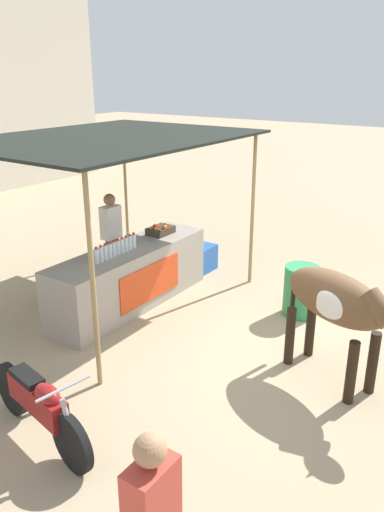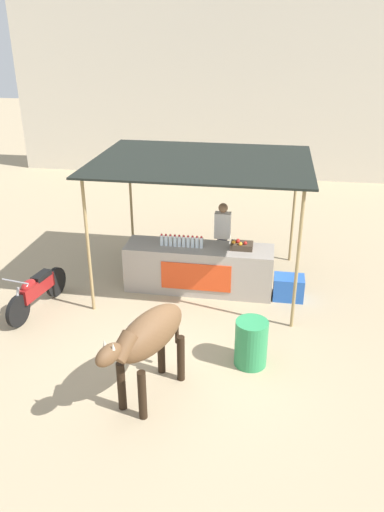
{
  "view_description": "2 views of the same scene",
  "coord_description": "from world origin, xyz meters",
  "px_view_note": "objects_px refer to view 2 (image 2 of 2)",
  "views": [
    {
      "loc": [
        -5.48,
        -2.76,
        3.56
      ],
      "look_at": [
        0.2,
        1.15,
        0.99
      ],
      "focal_mm": 35.0,
      "sensor_mm": 36.0,
      "label": 1
    },
    {
      "loc": [
        1.35,
        -6.89,
        5.0
      ],
      "look_at": [
        -0.02,
        1.48,
        1.08
      ],
      "focal_mm": 35.0,
      "sensor_mm": 36.0,
      "label": 2
    }
  ],
  "objects_px": {
    "water_barrel": "(251,343)",
    "vendor_behind_counter": "(222,239)",
    "cow": "(148,337)",
    "stall_counter": "(199,268)",
    "motorcycle_parked": "(36,290)",
    "cooler_box": "(289,288)",
    "fruit_crate": "(241,245)"
  },
  "relations": [
    {
      "from": "vendor_behind_counter",
      "to": "motorcycle_parked",
      "type": "bearing_deg",
      "value": -147.71
    },
    {
      "from": "stall_counter",
      "to": "motorcycle_parked",
      "type": "height_order",
      "value": "stall_counter"
    },
    {
      "from": "stall_counter",
      "to": "cooler_box",
      "type": "distance_m",
      "value": 1.85
    },
    {
      "from": "water_barrel",
      "to": "cow",
      "type": "relative_size",
      "value": 0.43
    },
    {
      "from": "cow",
      "to": "vendor_behind_counter",
      "type": "bearing_deg",
      "value": 81.66
    },
    {
      "from": "water_barrel",
      "to": "cow",
      "type": "xyz_separation_m",
      "value": [
        -1.42,
        -1.02,
        0.64
      ]
    },
    {
      "from": "motorcycle_parked",
      "to": "cow",
      "type": "bearing_deg",
      "value": -37.12
    },
    {
      "from": "fruit_crate",
      "to": "vendor_behind_counter",
      "type": "distance_m",
      "value": 0.86
    },
    {
      "from": "fruit_crate",
      "to": "water_barrel",
      "type": "relative_size",
      "value": 0.56
    },
    {
      "from": "vendor_behind_counter",
      "to": "cow",
      "type": "bearing_deg",
      "value": -98.34
    },
    {
      "from": "stall_counter",
      "to": "fruit_crate",
      "type": "relative_size",
      "value": 6.82
    },
    {
      "from": "water_barrel",
      "to": "motorcycle_parked",
      "type": "relative_size",
      "value": 0.44
    },
    {
      "from": "vendor_behind_counter",
      "to": "water_barrel",
      "type": "xyz_separation_m",
      "value": [
        0.81,
        -3.13,
        -0.45
      ]
    },
    {
      "from": "vendor_behind_counter",
      "to": "cooler_box",
      "type": "relative_size",
      "value": 2.75
    },
    {
      "from": "cooler_box",
      "to": "motorcycle_parked",
      "type": "height_order",
      "value": "motorcycle_parked"
    },
    {
      "from": "water_barrel",
      "to": "cow",
      "type": "distance_m",
      "value": 1.86
    },
    {
      "from": "cooler_box",
      "to": "vendor_behind_counter",
      "type": "bearing_deg",
      "value": 149.46
    },
    {
      "from": "fruit_crate",
      "to": "vendor_behind_counter",
      "type": "height_order",
      "value": "vendor_behind_counter"
    },
    {
      "from": "vendor_behind_counter",
      "to": "cooler_box",
      "type": "height_order",
      "value": "vendor_behind_counter"
    },
    {
      "from": "vendor_behind_counter",
      "to": "cow",
      "type": "distance_m",
      "value": 4.2
    },
    {
      "from": "fruit_crate",
      "to": "vendor_behind_counter",
      "type": "bearing_deg",
      "value": 122.84
    },
    {
      "from": "cooler_box",
      "to": "water_barrel",
      "type": "distance_m",
      "value": 2.37
    },
    {
      "from": "stall_counter",
      "to": "fruit_crate",
      "type": "bearing_deg",
      "value": 3.34
    },
    {
      "from": "cow",
      "to": "motorcycle_parked",
      "type": "bearing_deg",
      "value": 142.88
    },
    {
      "from": "water_barrel",
      "to": "vendor_behind_counter",
      "type": "bearing_deg",
      "value": 104.54
    },
    {
      "from": "stall_counter",
      "to": "motorcycle_parked",
      "type": "relative_size",
      "value": 1.68
    },
    {
      "from": "cow",
      "to": "cooler_box",
      "type": "bearing_deg",
      "value": 58.16
    },
    {
      "from": "stall_counter",
      "to": "vendor_behind_counter",
      "type": "height_order",
      "value": "vendor_behind_counter"
    },
    {
      "from": "stall_counter",
      "to": "cooler_box",
      "type": "xyz_separation_m",
      "value": [
        1.83,
        -0.1,
        -0.24
      ]
    },
    {
      "from": "motorcycle_parked",
      "to": "fruit_crate",
      "type": "bearing_deg",
      "value": 20.28
    },
    {
      "from": "vendor_behind_counter",
      "to": "fruit_crate",
      "type": "bearing_deg",
      "value": -57.16
    },
    {
      "from": "vendor_behind_counter",
      "to": "water_barrel",
      "type": "height_order",
      "value": "vendor_behind_counter"
    }
  ]
}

